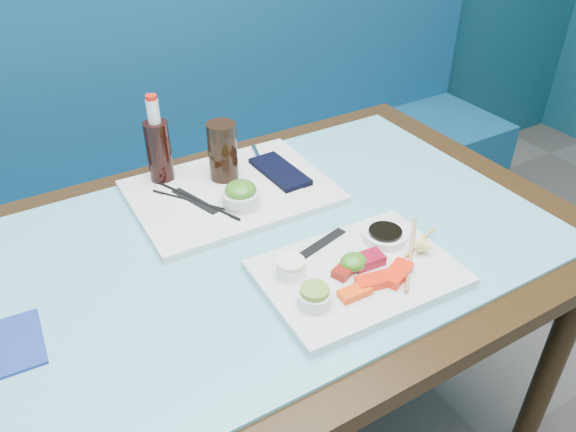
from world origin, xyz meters
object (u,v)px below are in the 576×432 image
seaweed_bowl (241,198)px  dining_table (264,273)px  serving_tray (231,192)px  cola_glass (223,151)px  booth_bench (153,204)px  sashimi_plate (358,274)px  cola_bottle_body (159,155)px

seaweed_bowl → dining_table: bearing=-95.2°
dining_table → serving_tray: size_ratio=3.05×
dining_table → seaweed_bowl: seaweed_bowl is taller
serving_tray → cola_glass: size_ratio=3.18×
seaweed_bowl → booth_bench: bearing=90.9°
serving_tray → cola_glass: bearing=80.9°
sashimi_plate → cola_bottle_body: bearing=113.2°
seaweed_bowl → cola_bottle_body: cola_bottle_body is taller
dining_table → serving_tray: 0.22m
booth_bench → seaweed_bowl: size_ratio=34.28×
sashimi_plate → seaweed_bowl: seaweed_bowl is taller
sashimi_plate → seaweed_bowl: 0.34m
dining_table → serving_tray: (0.02, 0.20, 0.10)m
sashimi_plate → cola_glass: 0.47m
sashimi_plate → serving_tray: size_ratio=0.82×
serving_tray → dining_table: bearing=-94.9°
booth_bench → dining_table: 0.89m
serving_tray → sashimi_plate: bearing=-77.6°
dining_table → serving_tray: bearing=83.9°
sashimi_plate → cola_bottle_body: 0.57m
seaweed_bowl → cola_bottle_body: (-0.11, 0.20, 0.05)m
dining_table → sashimi_plate: sashimi_plate is taller
serving_tray → cola_glass: cola_glass is taller
seaweed_bowl → cola_glass: 0.14m
cola_glass → cola_bottle_body: bearing=150.8°
booth_bench → cola_glass: bearing=-87.0°
serving_tray → cola_bottle_body: bearing=134.6°
booth_bench → cola_glass: booth_bench is taller
cola_bottle_body → seaweed_bowl: bearing=-61.2°
serving_tray → booth_bench: bearing=93.1°
booth_bench → cola_glass: (0.03, -0.59, 0.47)m
serving_tray → seaweed_bowl: size_ratio=5.25×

